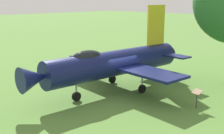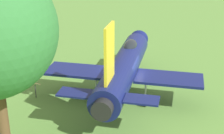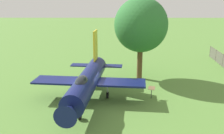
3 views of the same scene
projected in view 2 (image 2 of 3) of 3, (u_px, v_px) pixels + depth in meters
name	position (u px, v px, depth m)	size (l,w,h in m)	color
ground_plane	(123.00, 96.00, 22.06)	(200.00, 200.00, 0.00)	#568438
display_jet	(125.00, 66.00, 21.63)	(10.17, 12.79, 5.87)	#111951
shrub_near_fence	(40.00, 39.00, 33.17)	(1.85, 1.61, 0.68)	#235B26
info_plaque	(35.00, 86.00, 21.54)	(0.69, 0.56, 1.14)	#333333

